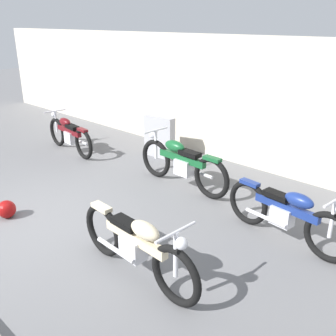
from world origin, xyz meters
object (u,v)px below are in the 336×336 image
(motorcycle_green, at_px, (181,163))
(motorcycle_cream, at_px, (136,245))
(stone_marker, at_px, (159,137))
(motorcycle_maroon, at_px, (69,134))
(helmet, at_px, (7,209))
(motorcycle_blue, at_px, (287,214))

(motorcycle_green, distance_m, motorcycle_cream, 2.84)
(motorcycle_green, bearing_deg, stone_marker, -29.78)
(motorcycle_maroon, bearing_deg, motorcycle_cream, 161.27)
(helmet, height_order, motorcycle_cream, motorcycle_cream)
(motorcycle_blue, bearing_deg, motorcycle_green, 176.05)
(motorcycle_green, height_order, motorcycle_maroon, motorcycle_green)
(motorcycle_cream, relative_size, motorcycle_blue, 1.03)
(stone_marker, xyz_separation_m, motorcycle_maroon, (-1.83, -1.23, -0.04))
(motorcycle_green, relative_size, motorcycle_blue, 1.09)
(stone_marker, bearing_deg, motorcycle_maroon, -146.04)
(helmet, relative_size, motorcycle_blue, 0.14)
(stone_marker, xyz_separation_m, helmet, (0.25, -3.79, -0.33))
(motorcycle_cream, bearing_deg, stone_marker, 133.20)
(stone_marker, height_order, helmet, stone_marker)
(motorcycle_cream, bearing_deg, helmet, -168.82)
(motorcycle_green, bearing_deg, helmet, 68.82)
(motorcycle_maroon, bearing_deg, motorcycle_green, -169.17)
(helmet, height_order, motorcycle_maroon, motorcycle_maroon)
(helmet, distance_m, motorcycle_cream, 2.72)
(helmet, relative_size, motorcycle_green, 0.13)
(motorcycle_maroon, distance_m, motorcycle_blue, 5.69)
(stone_marker, bearing_deg, motorcycle_cream, -49.19)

